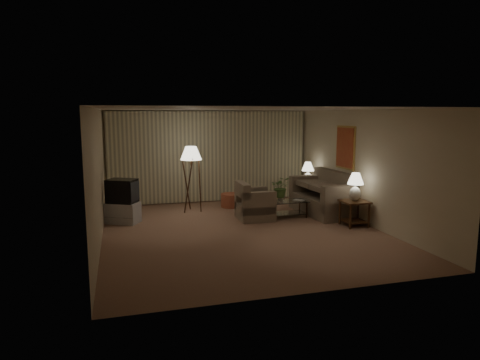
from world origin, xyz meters
name	(u,v)px	position (x,y,z in m)	size (l,w,h in m)	color
ground	(242,231)	(0.00, 0.00, 0.00)	(7.00, 7.00, 0.00)	#9E6F57
room_shell	(226,148)	(0.02, 1.51, 1.75)	(6.04, 7.02, 2.72)	beige
sofa	(322,197)	(2.50, 1.07, 0.44)	(2.08, 1.18, 0.88)	#82715D
armchair	(255,204)	(0.62, 0.98, 0.37)	(0.91, 0.87, 0.74)	#82715D
side_table_near	(354,208)	(2.65, -0.28, 0.42)	(0.58, 0.58, 0.60)	#361B0E
side_table_far	(307,190)	(2.65, 2.32, 0.41)	(0.54, 0.45, 0.60)	#361B0E
table_lamp_near	(355,184)	(2.65, -0.28, 0.99)	(0.38, 0.38, 0.66)	white
table_lamp_far	(308,171)	(2.65, 2.32, 0.97)	(0.36, 0.36, 0.62)	white
coffee_table	(286,206)	(1.45, 0.97, 0.28)	(1.07, 0.58, 0.41)	silver
tv_cabinet	(123,213)	(-2.55, 1.48, 0.25)	(0.88, 0.77, 0.50)	#B3B3B6
crt_tv	(122,191)	(-2.55, 1.48, 0.78)	(0.80, 0.72, 0.56)	black
floor_lamp	(191,178)	(-0.75, 2.25, 0.92)	(0.57, 0.57, 1.75)	#361B0E
ottoman	(231,200)	(0.40, 2.51, 0.19)	(0.57, 0.57, 0.38)	#B0583B
vase	(281,198)	(1.30, 0.97, 0.50)	(0.15, 0.15, 0.16)	silver
flowers	(281,185)	(1.30, 0.97, 0.84)	(0.48, 0.41, 0.53)	#527E38
book	(297,201)	(1.70, 0.87, 0.42)	(0.18, 0.25, 0.02)	olive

